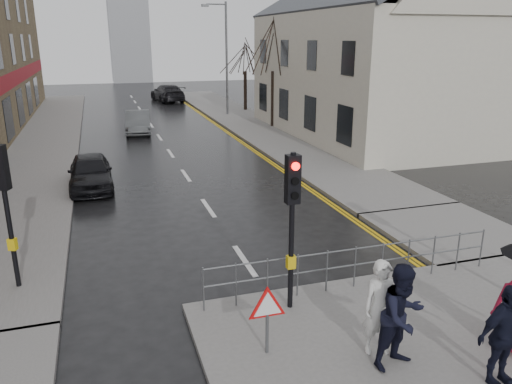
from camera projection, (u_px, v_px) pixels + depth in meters
ground at (284, 318)px, 10.56m from camera, size 120.00×120.00×0.00m
left_pavement at (45, 136)px, 29.59m from camera, size 4.00×44.00×0.14m
right_pavement at (245, 121)px, 35.17m from camera, size 4.00×40.00×0.14m
pavement_bridge_right at (450, 231)px, 15.14m from camera, size 4.00×4.20×0.14m
building_right_cream at (369, 54)px, 28.99m from camera, size 9.00×16.40×10.10m
church_tower at (127, 11)px, 64.76m from camera, size 5.00×5.00×18.00m
traffic_signal_near_left at (292, 205)px, 10.06m from camera, size 0.28×0.27×3.40m
traffic_signal_far_left at (4, 191)px, 10.97m from camera, size 0.34×0.33×3.40m
guard_railing_front at (355, 258)px, 11.41m from camera, size 7.14×0.04×1.00m
warning_sign at (267, 309)px, 8.92m from camera, size 0.80×0.07×1.35m
street_lamp at (224, 52)px, 36.33m from camera, size 1.83×0.25×8.00m
tree_near at (273, 47)px, 31.23m from camera, size 2.40×2.40×6.58m
tree_far at (245, 54)px, 38.86m from camera, size 2.40×2.40×5.64m
pedestrian_a at (381, 308)px, 8.95m from camera, size 0.74×0.57×1.81m
pedestrian_b at (402, 316)px, 8.57m from camera, size 1.08×0.93×1.92m
pedestrian_d at (504, 336)px, 8.11m from camera, size 1.09×0.52×1.81m
car_parked at (90, 172)px, 19.40m from camera, size 1.65×4.01×1.36m
car_mid at (138, 122)px, 30.80m from camera, size 1.76×4.26×1.37m
car_far at (168, 93)px, 46.03m from camera, size 2.85×5.63×1.57m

